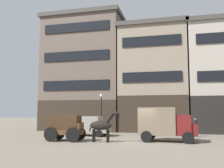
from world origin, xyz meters
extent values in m
plane|color=slate|center=(0.00, 0.00, 0.00)|extent=(120.00, 120.00, 0.00)
cube|color=#33281E|center=(-8.49, 10.58, 1.79)|extent=(9.59, 6.09, 3.58)
cube|color=#66564C|center=(-8.49, 10.58, 8.72)|extent=(9.59, 6.09, 10.29)
cube|color=#47423D|center=(-8.49, 10.58, 14.12)|extent=(10.09, 6.59, 0.50)
cube|color=black|center=(-8.49, 7.47, 5.29)|extent=(8.06, 0.12, 1.10)
cube|color=black|center=(-8.49, 7.47, 8.72)|extent=(8.06, 0.12, 1.10)
cube|color=black|center=(-8.49, 7.47, 12.15)|extent=(8.06, 0.12, 1.10)
cube|color=#33281E|center=(0.25, 10.58, 2.01)|extent=(7.58, 6.09, 4.01)
cube|color=gray|center=(0.25, 10.58, 7.96)|extent=(7.58, 6.09, 7.89)
cube|color=#47423D|center=(0.25, 10.58, 12.15)|extent=(8.08, 6.59, 0.50)
cube|color=black|center=(0.25, 7.47, 5.99)|extent=(6.37, 0.12, 1.10)
cube|color=black|center=(0.25, 7.47, 9.93)|extent=(6.37, 0.12, 1.10)
cube|color=brown|center=(-5.72, -1.25, 0.70)|extent=(2.72, 1.34, 0.36)
cube|color=#3D2819|center=(-5.72, -1.25, 1.43)|extent=(2.31, 1.14, 1.10)
cube|color=brown|center=(-4.57, -1.24, 1.18)|extent=(0.41, 1.05, 0.50)
cylinder|color=black|center=(-4.83, -0.53, 0.55)|extent=(1.10, 0.09, 1.10)
cylinder|color=black|center=(-4.81, -1.95, 0.55)|extent=(1.10, 0.09, 1.10)
cylinder|color=black|center=(-6.63, -0.55, 0.55)|extent=(1.10, 0.09, 1.10)
cylinder|color=black|center=(-6.61, -1.97, 0.55)|extent=(1.10, 0.09, 1.10)
ellipsoid|color=black|center=(-2.82, -1.25, 1.25)|extent=(1.71, 0.62, 0.70)
cylinder|color=black|center=(-2.10, -1.24, 1.85)|extent=(0.67, 0.33, 0.76)
ellipsoid|color=black|center=(-1.70, -1.24, 2.15)|extent=(0.56, 0.25, 0.30)
cylinder|color=black|center=(-3.63, -1.26, 1.10)|extent=(0.27, 0.10, 0.65)
cylinder|color=black|center=(-2.27, -1.06, 0.47)|extent=(0.14, 0.14, 0.95)
cylinder|color=black|center=(-2.27, -1.42, 0.47)|extent=(0.14, 0.14, 0.95)
cylinder|color=black|center=(-3.37, -1.08, 0.47)|extent=(0.14, 0.14, 0.95)
cylinder|color=black|center=(-3.37, -1.44, 0.47)|extent=(0.14, 0.14, 0.95)
cube|color=maroon|center=(3.15, 0.21, 1.27)|extent=(1.50, 1.78, 1.50)
cube|color=maroon|center=(3.84, 0.17, 0.97)|extent=(0.98, 1.50, 0.80)
cube|color=#756651|center=(1.35, 0.32, 1.57)|extent=(2.91, 2.06, 2.10)
cube|color=silver|center=(3.60, 0.18, 1.52)|extent=(0.27, 1.37, 0.64)
cylinder|color=black|center=(3.65, 1.13, 0.42)|extent=(0.85, 0.27, 0.84)
cylinder|color=black|center=(3.54, -0.76, 0.42)|extent=(0.85, 0.27, 0.84)
cylinder|color=black|center=(0.66, 1.31, 0.42)|extent=(0.85, 0.27, 0.84)
cylinder|color=black|center=(0.54, -0.59, 0.42)|extent=(0.85, 0.27, 0.84)
cube|color=gray|center=(-5.16, 3.18, 0.73)|extent=(3.84, 1.95, 0.80)
cube|color=gray|center=(-5.01, 3.16, 1.48)|extent=(1.93, 1.61, 0.70)
cube|color=silver|center=(-5.85, 3.25, 1.35)|extent=(0.46, 1.34, 0.56)
cylinder|color=black|center=(-6.43, 2.46, 0.33)|extent=(0.67, 0.24, 0.66)
cylinder|color=black|center=(-6.27, 4.13, 0.33)|extent=(0.67, 0.24, 0.66)
cylinder|color=black|center=(-4.04, 2.23, 0.33)|extent=(0.67, 0.24, 0.66)
cylinder|color=black|center=(-3.88, 3.90, 0.33)|extent=(0.67, 0.24, 0.66)
cylinder|color=black|center=(4.32, 4.85, 0.42)|extent=(0.16, 0.16, 0.85)
cylinder|color=black|center=(4.52, 4.85, 0.42)|extent=(0.16, 0.16, 0.85)
cylinder|color=black|center=(4.42, 4.85, 1.16)|extent=(0.50, 0.50, 0.62)
sphere|color=tan|center=(4.42, 4.85, 1.60)|extent=(0.22, 0.22, 0.22)
cylinder|color=black|center=(4.42, 4.85, 1.70)|extent=(0.28, 0.28, 0.02)
cylinder|color=black|center=(4.42, 4.85, 1.75)|extent=(0.18, 0.18, 0.09)
cylinder|color=black|center=(-4.95, 6.08, 1.90)|extent=(0.12, 0.12, 3.80)
sphere|color=silver|center=(-4.95, 6.08, 3.96)|extent=(0.32, 0.32, 0.32)
cylinder|color=maroon|center=(-8.28, 5.55, 0.35)|extent=(0.24, 0.24, 0.70)
sphere|color=maroon|center=(-8.28, 5.55, 0.72)|extent=(0.22, 0.22, 0.22)
camera|label=1|loc=(2.82, -20.31, 2.35)|focal=41.58mm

